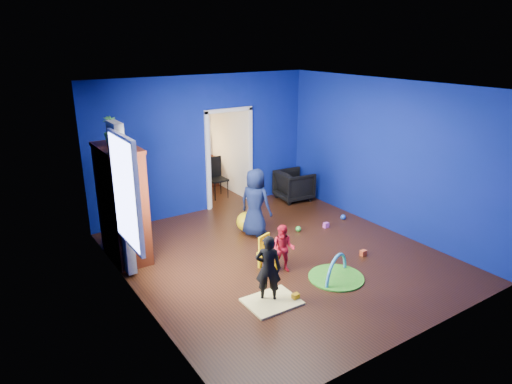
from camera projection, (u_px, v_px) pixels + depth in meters
floor at (280, 256)px, 7.92m from camera, size 5.00×5.50×0.01m
ceiling at (283, 86)px, 6.98m from camera, size 5.00×5.50×0.01m
wall_back at (204, 145)px, 9.62m from camera, size 5.00×0.02×2.90m
wall_front at (422, 234)px, 5.28m from camera, size 5.00×0.02×2.90m
wall_left at (132, 206)px, 6.15m from camera, size 0.02×5.50×2.90m
wall_right at (386, 156)px, 8.75m from camera, size 0.02×5.50×2.90m
alcove at (210, 143)px, 10.69m from camera, size 1.00×1.75×2.50m
armchair at (294, 185)px, 10.60m from camera, size 0.83×0.81×0.69m
child_black at (268, 268)px, 6.46m from camera, size 0.44×0.42×1.01m
child_navy at (255, 203)px, 8.58m from camera, size 0.65×0.76×1.31m
toddler_red at (283, 249)px, 7.31m from camera, size 0.48×0.49×0.79m
vase at (122, 142)px, 7.02m from camera, size 0.28×0.28×0.23m
potted_plant at (111, 130)px, 7.40m from camera, size 0.31×0.31×0.44m
tv_armoire at (122, 203)px, 7.61m from camera, size 0.58×1.14×1.96m
crt_tv at (124, 201)px, 7.62m from camera, size 0.46×0.70×0.54m
yellow_blanket at (272, 302)px, 6.54m from camera, size 0.76×0.61×0.03m
hopper_ball at (246, 222)px, 8.90m from camera, size 0.39×0.39×0.39m
kid_chair at (268, 254)px, 7.44m from camera, size 0.35×0.35×0.50m
play_mat at (336, 277)px, 7.21m from camera, size 0.87×0.87×0.02m
toy_arch at (336, 277)px, 7.20m from camera, size 0.73×0.37×0.78m
window_left at (124, 192)px, 6.40m from camera, size 0.03×0.95×1.55m
curtain at (122, 200)px, 6.99m from camera, size 0.14×0.42×2.40m
doorway at (229, 159)px, 10.07m from camera, size 1.16×0.10×2.10m
study_desk at (199, 173)px, 11.48m from camera, size 0.88×0.44×0.75m
desk_monitor at (196, 149)px, 11.39m from camera, size 0.40×0.05×0.32m
desk_lamp at (187, 152)px, 11.20m from camera, size 0.14×0.14×0.14m
folding_chair at (218, 179)px, 10.69m from camera, size 0.40×0.40×0.92m
book_shelf at (195, 106)px, 11.03m from camera, size 0.88×0.24×0.04m
toy_0 at (363, 253)px, 7.93m from camera, size 0.10×0.08×0.10m
toy_1 at (343, 217)px, 9.51m from camera, size 0.11×0.11×0.11m
toy_2 at (296, 297)px, 6.59m from camera, size 0.10×0.08×0.10m
toy_3 at (298, 229)px, 8.93m from camera, size 0.11×0.11×0.11m
toy_4 at (326, 225)px, 9.11m from camera, size 0.10×0.08×0.10m
toy_5 at (273, 255)px, 7.85m from camera, size 0.11×0.11×0.11m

